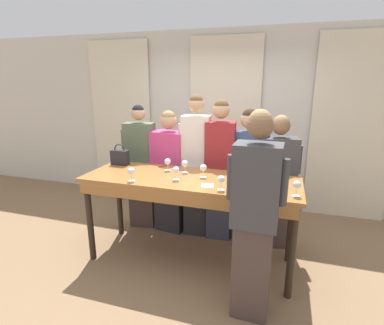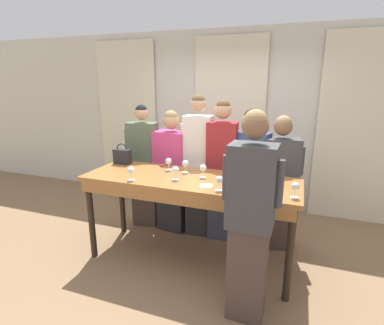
% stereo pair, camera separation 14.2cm
% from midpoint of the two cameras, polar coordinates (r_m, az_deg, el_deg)
% --- Properties ---
extents(ground_plane, '(18.00, 18.00, 0.00)m').
position_cam_midpoint_polar(ground_plane, '(3.68, -1.54, -17.95)').
color(ground_plane, '#846647').
extents(wall_back, '(12.00, 0.06, 2.80)m').
position_cam_midpoint_polar(wall_back, '(4.94, 5.46, 8.01)').
color(wall_back, beige).
rests_on(wall_back, ground_plane).
extents(curtain_panel_left, '(1.13, 0.03, 2.69)m').
position_cam_midpoint_polar(curtain_panel_left, '(5.58, -14.00, 7.88)').
color(curtain_panel_left, beige).
rests_on(curtain_panel_left, ground_plane).
extents(curtain_panel_center, '(1.13, 0.03, 2.69)m').
position_cam_midpoint_polar(curtain_panel_center, '(4.88, 5.28, 7.27)').
color(curtain_panel_center, beige).
rests_on(curtain_panel_center, ground_plane).
extents(curtain_panel_right, '(1.13, 0.03, 2.69)m').
position_cam_midpoint_polar(curtain_panel_right, '(4.86, 27.46, 5.58)').
color(curtain_panel_right, beige).
rests_on(curtain_panel_right, ground_plane).
extents(tasting_bar, '(2.33, 0.79, 1.01)m').
position_cam_midpoint_polar(tasting_bar, '(3.26, -1.82, -5.07)').
color(tasting_bar, '#9E6633').
rests_on(tasting_bar, ground_plane).
extents(wine_bottle, '(0.08, 0.08, 0.32)m').
position_cam_midpoint_polar(wine_bottle, '(3.21, 13.97, -1.37)').
color(wine_bottle, black).
rests_on(wine_bottle, tasting_bar).
extents(handbag, '(0.21, 0.10, 0.26)m').
position_cam_midpoint_polar(handbag, '(3.85, -14.61, 1.04)').
color(handbag, '#232328').
rests_on(handbag, tasting_bar).
extents(wine_glass_front_left, '(0.07, 0.07, 0.15)m').
position_cam_midpoint_polar(wine_glass_front_left, '(2.86, 4.16, -3.31)').
color(wine_glass_front_left, white).
rests_on(wine_glass_front_left, tasting_bar).
extents(wine_glass_front_mid, '(0.07, 0.07, 0.15)m').
position_cam_midpoint_polar(wine_glass_front_mid, '(2.84, 17.99, -4.17)').
color(wine_glass_front_mid, white).
rests_on(wine_glass_front_mid, tasting_bar).
extents(wine_glass_front_right, '(0.07, 0.07, 0.15)m').
position_cam_midpoint_polar(wine_glass_front_right, '(3.49, -5.83, 0.11)').
color(wine_glass_front_right, white).
rests_on(wine_glass_front_right, tasting_bar).
extents(wine_glass_center_left, '(0.07, 0.07, 0.15)m').
position_cam_midpoint_polar(wine_glass_center_left, '(3.23, 6.39, -1.19)').
color(wine_glass_center_left, white).
rests_on(wine_glass_center_left, tasting_bar).
extents(wine_glass_center_mid, '(0.07, 0.07, 0.15)m').
position_cam_midpoint_polar(wine_glass_center_mid, '(3.39, -2.57, -0.28)').
color(wine_glass_center_mid, white).
rests_on(wine_glass_center_mid, tasting_bar).
extents(wine_glass_center_right, '(0.07, 0.07, 0.15)m').
position_cam_midpoint_polar(wine_glass_center_right, '(3.18, -12.74, -1.72)').
color(wine_glass_center_right, white).
rests_on(wine_glass_center_right, tasting_bar).
extents(wine_glass_back_left, '(0.07, 0.07, 0.15)m').
position_cam_midpoint_polar(wine_glass_back_left, '(3.15, -4.35, -1.54)').
color(wine_glass_back_left, white).
rests_on(wine_glass_back_left, tasting_bar).
extents(wine_glass_back_mid, '(0.07, 0.07, 0.15)m').
position_cam_midpoint_polar(wine_glass_back_mid, '(3.23, 0.91, -1.10)').
color(wine_glass_back_mid, white).
rests_on(wine_glass_back_mid, tasting_bar).
extents(napkin, '(0.14, 0.14, 0.00)m').
position_cam_midpoint_polar(napkin, '(3.00, 1.62, -4.40)').
color(napkin, white).
rests_on(napkin, tasting_bar).
extents(pen, '(0.09, 0.11, 0.01)m').
position_cam_midpoint_polar(pen, '(3.69, -6.65, -0.69)').
color(pen, maroon).
rests_on(pen, tasting_bar).
extents(guest_olive_jacket, '(0.52, 0.28, 1.72)m').
position_cam_midpoint_polar(guest_olive_jacket, '(4.19, -10.70, -0.75)').
color(guest_olive_jacket, '#473833').
rests_on(guest_olive_jacket, ground_plane).
extents(guest_pink_top, '(0.57, 0.32, 1.66)m').
position_cam_midpoint_polar(guest_pink_top, '(4.03, -5.31, -1.77)').
color(guest_pink_top, '#28282D').
rests_on(guest_pink_top, ground_plane).
extents(guest_cream_sweater, '(0.47, 0.26, 1.86)m').
position_cam_midpoint_polar(guest_cream_sweater, '(3.87, -0.28, -0.45)').
color(guest_cream_sweater, '#28282D').
rests_on(guest_cream_sweater, ground_plane).
extents(guest_striped_shirt, '(0.48, 0.28, 1.81)m').
position_cam_midpoint_polar(guest_striped_shirt, '(3.80, 4.24, -1.26)').
color(guest_striped_shirt, '#383D51').
rests_on(guest_striped_shirt, ground_plane).
extents(guest_navy_coat, '(0.57, 0.31, 1.71)m').
position_cam_midpoint_polar(guest_navy_coat, '(3.75, 9.35, -2.44)').
color(guest_navy_coat, '#28282D').
rests_on(guest_navy_coat, ground_plane).
extents(guest_beige_cap, '(0.54, 0.34, 1.65)m').
position_cam_midpoint_polar(guest_beige_cap, '(3.74, 14.80, -3.63)').
color(guest_beige_cap, '#473833').
rests_on(guest_beige_cap, ground_plane).
extents(host_pouring, '(0.48, 0.27, 1.82)m').
position_cam_midpoint_polar(host_pouring, '(2.53, 10.24, -10.28)').
color(host_pouring, '#473833').
rests_on(host_pouring, ground_plane).
extents(potted_plant, '(0.30, 0.30, 0.61)m').
position_cam_midpoint_polar(potted_plant, '(5.51, -13.10, -3.48)').
color(potted_plant, '#4C4C51').
rests_on(potted_plant, ground_plane).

